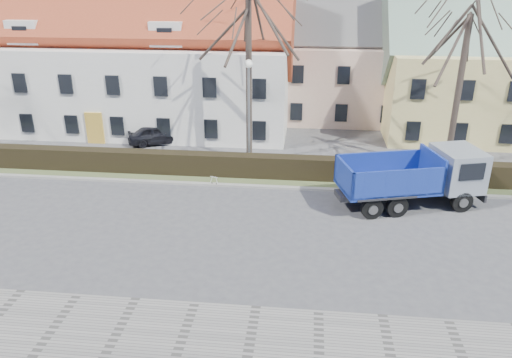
# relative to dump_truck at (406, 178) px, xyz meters

# --- Properties ---
(ground) EXTENTS (120.00, 120.00, 0.00)m
(ground) POSITION_rel_dump_truck_xyz_m (-6.58, -3.16, -1.50)
(ground) COLOR #464649
(sidewalk_near) EXTENTS (80.00, 5.00, 0.08)m
(sidewalk_near) POSITION_rel_dump_truck_xyz_m (-6.58, -11.66, -1.46)
(sidewalk_near) COLOR gray
(sidewalk_near) RESTS_ON ground
(curb_far) EXTENTS (80.00, 0.30, 0.12)m
(curb_far) POSITION_rel_dump_truck_xyz_m (-6.58, 1.44, -1.44)
(curb_far) COLOR gray
(curb_far) RESTS_ON ground
(grass_strip) EXTENTS (80.00, 3.00, 0.10)m
(grass_strip) POSITION_rel_dump_truck_xyz_m (-6.58, 3.04, -1.45)
(grass_strip) COLOR #495831
(grass_strip) RESTS_ON ground
(hedge) EXTENTS (60.00, 0.90, 1.30)m
(hedge) POSITION_rel_dump_truck_xyz_m (-6.58, 2.84, -0.85)
(hedge) COLOR black
(hedge) RESTS_ON ground
(building_white) EXTENTS (26.80, 10.80, 9.50)m
(building_white) POSITION_rel_dump_truck_xyz_m (-19.58, 12.84, 3.25)
(building_white) COLOR silver
(building_white) RESTS_ON ground
(building_pink) EXTENTS (10.80, 8.80, 8.00)m
(building_pink) POSITION_rel_dump_truck_xyz_m (-2.58, 16.84, 2.50)
(building_pink) COLOR beige
(building_pink) RESTS_ON ground
(building_yellow) EXTENTS (18.80, 10.80, 8.50)m
(building_yellow) POSITION_rel_dump_truck_xyz_m (9.42, 13.84, 2.75)
(building_yellow) COLOR #DCCA79
(building_yellow) RESTS_ON ground
(tree_1) EXTENTS (9.20, 9.20, 12.65)m
(tree_1) POSITION_rel_dump_truck_xyz_m (-8.58, 5.34, 4.83)
(tree_1) COLOR #342A24
(tree_1) RESTS_ON ground
(tree_2) EXTENTS (8.00, 8.00, 11.00)m
(tree_2) POSITION_rel_dump_truck_xyz_m (3.42, 5.34, 4.00)
(tree_2) COLOR #342A24
(tree_2) RESTS_ON ground
(dump_truck) EXTENTS (7.96, 4.69, 3.00)m
(dump_truck) POSITION_rel_dump_truck_xyz_m (0.00, 0.00, 0.00)
(dump_truck) COLOR navy
(dump_truck) RESTS_ON ground
(streetlight) EXTENTS (0.52, 0.52, 6.69)m
(streetlight) POSITION_rel_dump_truck_xyz_m (-8.40, 3.84, 1.85)
(streetlight) COLOR gray
(streetlight) RESTS_ON ground
(cart_frame) EXTENTS (0.76, 0.58, 0.61)m
(cart_frame) POSITION_rel_dump_truck_xyz_m (-10.27, 1.49, -1.19)
(cart_frame) COLOR silver
(cart_frame) RESTS_ON ground
(parked_car_a) EXTENTS (4.36, 3.01, 1.38)m
(parked_car_a) POSITION_rel_dump_truck_xyz_m (-15.29, 8.19, -0.81)
(parked_car_a) COLOR black
(parked_car_a) RESTS_ON ground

